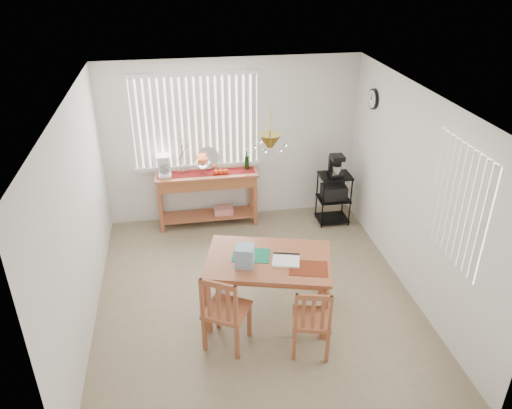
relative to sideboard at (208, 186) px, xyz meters
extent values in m
cube|color=gray|center=(0.43, -2.01, -0.68)|extent=(4.00, 4.50, 0.01)
cube|color=white|center=(0.43, 0.29, 0.63)|extent=(4.00, 0.10, 2.60)
cube|color=white|center=(0.43, -4.31, 0.63)|extent=(4.00, 0.10, 2.60)
cube|color=white|center=(-1.62, -2.01, 0.63)|extent=(0.10, 4.50, 2.60)
cube|color=white|center=(2.48, -2.01, 0.63)|extent=(0.10, 4.50, 2.60)
cube|color=white|center=(0.43, -2.01, 1.98)|extent=(4.00, 4.50, 0.10)
cube|color=white|center=(-0.12, 0.24, 0.98)|extent=(1.90, 0.01, 1.40)
cube|color=white|center=(-1.02, 0.23, 0.98)|extent=(0.07, 0.03, 1.40)
cube|color=white|center=(-0.91, 0.23, 0.98)|extent=(0.07, 0.03, 1.40)
cube|color=white|center=(-0.81, 0.23, 0.98)|extent=(0.07, 0.03, 1.40)
cube|color=white|center=(-0.70, 0.23, 0.98)|extent=(0.07, 0.03, 1.40)
cube|color=white|center=(-0.59, 0.23, 0.98)|extent=(0.07, 0.03, 1.40)
cube|color=white|center=(-0.49, 0.23, 0.98)|extent=(0.07, 0.03, 1.40)
cube|color=white|center=(-0.38, 0.23, 0.98)|extent=(0.07, 0.03, 1.40)
cube|color=white|center=(-0.28, 0.23, 0.98)|extent=(0.07, 0.03, 1.40)
cube|color=white|center=(-0.17, 0.23, 0.98)|extent=(0.07, 0.03, 1.40)
cube|color=white|center=(-0.07, 0.23, 0.98)|extent=(0.07, 0.03, 1.40)
cube|color=white|center=(0.04, 0.23, 0.98)|extent=(0.07, 0.03, 1.40)
cube|color=white|center=(0.14, 0.23, 0.98)|extent=(0.07, 0.03, 1.40)
cube|color=white|center=(0.25, 0.23, 0.98)|extent=(0.07, 0.03, 1.40)
cube|color=white|center=(0.36, 0.23, 0.98)|extent=(0.07, 0.03, 1.40)
cube|color=white|center=(0.46, 0.23, 0.98)|extent=(0.07, 0.03, 1.40)
cube|color=white|center=(0.57, 0.23, 0.98)|extent=(0.07, 0.03, 1.40)
cube|color=white|center=(0.67, 0.23, 0.98)|extent=(0.07, 0.03, 1.40)
cube|color=white|center=(0.78, 0.23, 0.98)|extent=(0.07, 0.03, 1.40)
cube|color=white|center=(-0.12, 0.21, 0.25)|extent=(1.98, 0.06, 0.06)
cube|color=white|center=(-0.12, 0.21, 1.71)|extent=(1.98, 0.06, 0.06)
cube|color=white|center=(2.43, -2.91, 0.98)|extent=(0.01, 1.10, 1.30)
cube|color=white|center=(2.42, -3.40, 0.98)|extent=(0.03, 0.07, 1.30)
cube|color=white|center=(2.42, -3.29, 0.98)|extent=(0.03, 0.07, 1.30)
cube|color=white|center=(2.42, -3.18, 0.98)|extent=(0.03, 0.07, 1.30)
cube|color=white|center=(2.42, -3.07, 0.98)|extent=(0.03, 0.07, 1.30)
cube|color=white|center=(2.42, -2.96, 0.98)|extent=(0.03, 0.07, 1.30)
cube|color=white|center=(2.42, -2.85, 0.98)|extent=(0.03, 0.07, 1.30)
cube|color=white|center=(2.42, -2.74, 0.98)|extent=(0.03, 0.07, 1.30)
cube|color=white|center=(2.42, -2.63, 0.98)|extent=(0.03, 0.07, 1.30)
cube|color=white|center=(2.42, -2.52, 0.98)|extent=(0.03, 0.07, 1.30)
cube|color=white|center=(2.42, -2.41, 0.98)|extent=(0.03, 0.07, 1.30)
cylinder|color=black|center=(2.41, -0.46, 1.41)|extent=(0.04, 0.30, 0.30)
cylinder|color=white|center=(2.38, -0.46, 1.41)|extent=(0.01, 0.25, 0.25)
cylinder|color=olive|center=(0.53, -2.32, 1.76)|extent=(0.01, 0.01, 0.34)
cone|color=olive|center=(0.53, -2.32, 1.58)|extent=(0.24, 0.24, 0.14)
sphere|color=white|center=(0.69, -2.32, 1.52)|extent=(0.05, 0.05, 0.05)
sphere|color=white|center=(0.61, -2.19, 1.52)|extent=(0.05, 0.05, 0.05)
sphere|color=white|center=(0.45, -2.19, 1.52)|extent=(0.05, 0.05, 0.05)
sphere|color=white|center=(0.37, -2.32, 1.52)|extent=(0.05, 0.05, 0.05)
sphere|color=white|center=(0.45, -2.46, 1.52)|extent=(0.05, 0.05, 0.05)
sphere|color=white|center=(0.61, -2.46, 1.52)|extent=(0.05, 0.05, 0.05)
cube|color=#AA5C39|center=(-0.01, 0.00, 0.20)|extent=(1.59, 0.45, 0.04)
cube|color=#A25F35|center=(-0.01, 0.00, 0.09)|extent=(1.53, 0.41, 0.16)
cube|color=#AA5C39|center=(-0.75, -0.17, -0.33)|extent=(0.06, 0.06, 0.68)
cube|color=#AA5C39|center=(0.73, -0.17, -0.33)|extent=(0.06, 0.06, 0.68)
cube|color=#AA5C39|center=(-0.75, 0.17, -0.33)|extent=(0.06, 0.06, 0.68)
cube|color=#AA5C39|center=(0.73, 0.17, -0.33)|extent=(0.06, 0.06, 0.68)
cube|color=#AA5C39|center=(-0.01, 0.00, -0.52)|extent=(1.47, 0.39, 0.03)
cube|color=red|center=(0.24, 0.00, -0.46)|extent=(0.30, 0.22, 0.10)
cube|color=#670D0D|center=(-0.01, 0.00, 0.23)|extent=(1.51, 0.25, 0.01)
cube|color=white|center=(-0.64, 0.00, 0.25)|extent=(0.20, 0.24, 0.05)
cube|color=white|center=(-0.64, 0.08, 0.37)|extent=(0.20, 0.08, 0.30)
cube|color=white|center=(-0.64, -0.02, 0.54)|extent=(0.20, 0.22, 0.07)
cylinder|color=white|center=(-0.64, -0.03, 0.34)|extent=(0.13, 0.13, 0.13)
cylinder|color=white|center=(-0.06, -0.02, 0.27)|extent=(0.05, 0.05, 0.10)
cone|color=white|center=(-0.06, -0.02, 0.37)|extent=(0.26, 0.26, 0.09)
sphere|color=red|center=(-0.01, -0.02, 0.45)|extent=(0.08, 0.08, 0.08)
sphere|color=red|center=(-0.04, 0.03, 0.45)|extent=(0.08, 0.08, 0.08)
sphere|color=red|center=(-0.10, 0.01, 0.45)|extent=(0.08, 0.08, 0.08)
sphere|color=red|center=(-0.10, -0.05, 0.45)|extent=(0.08, 0.08, 0.08)
sphere|color=red|center=(-0.04, -0.07, 0.45)|extent=(0.08, 0.08, 0.08)
sphere|color=red|center=(0.13, -0.08, 0.26)|extent=(0.08, 0.08, 0.08)
sphere|color=red|center=(0.21, -0.08, 0.26)|extent=(0.08, 0.08, 0.08)
sphere|color=red|center=(0.29, -0.08, 0.26)|extent=(0.08, 0.08, 0.08)
cylinder|color=silver|center=(0.04, 0.18, 0.40)|extent=(0.36, 0.09, 0.35)
cylinder|color=white|center=(-0.36, 0.05, 0.29)|extent=(0.08, 0.08, 0.14)
cylinder|color=#4C3823|center=(-0.36, 0.05, 0.58)|extent=(0.09, 0.04, 0.44)
cylinder|color=#4C3823|center=(-0.36, 0.05, 0.61)|extent=(0.14, 0.06, 0.48)
cylinder|color=#4C3823|center=(-0.36, 0.05, 0.56)|extent=(0.17, 0.08, 0.36)
cylinder|color=#4C3823|center=(-0.36, 0.05, 0.63)|extent=(0.06, 0.03, 0.54)
cylinder|color=#4C3823|center=(-0.36, 0.05, 0.55)|extent=(0.22, 0.10, 0.31)
cylinder|color=black|center=(0.63, 0.05, 0.34)|extent=(0.07, 0.07, 0.23)
cylinder|color=black|center=(0.63, 0.05, 0.49)|extent=(0.03, 0.03, 0.08)
cylinder|color=black|center=(1.77, -0.45, -0.25)|extent=(0.02, 0.02, 0.84)
cylinder|color=black|center=(2.22, -0.45, -0.25)|extent=(0.02, 0.02, 0.84)
cylinder|color=black|center=(1.77, -0.10, -0.25)|extent=(0.02, 0.02, 0.84)
cylinder|color=black|center=(2.22, -0.10, -0.25)|extent=(0.02, 0.02, 0.84)
cube|color=black|center=(1.99, -0.27, 0.15)|extent=(0.49, 0.39, 0.03)
cube|color=black|center=(1.99, -0.27, -0.25)|extent=(0.49, 0.39, 0.02)
cube|color=black|center=(1.99, -0.27, -0.61)|extent=(0.49, 0.39, 0.02)
cube|color=black|center=(1.99, -0.27, -0.13)|extent=(0.37, 0.29, 0.22)
cube|color=black|center=(1.99, -0.29, 0.19)|extent=(0.20, 0.24, 0.05)
cube|color=black|center=(1.99, -0.22, 0.31)|extent=(0.20, 0.08, 0.29)
cube|color=black|center=(1.99, -0.29, 0.47)|extent=(0.20, 0.22, 0.07)
cylinder|color=silver|center=(1.99, -0.30, 0.28)|extent=(0.13, 0.13, 0.13)
cube|color=#AA5C39|center=(0.53, -2.32, 0.09)|extent=(1.65, 1.28, 0.04)
cube|color=#A25F35|center=(0.53, -2.32, 0.04)|extent=(1.52, 1.15, 0.06)
cube|color=#AA5C39|center=(-0.22, -2.55, -0.33)|extent=(0.09, 0.09, 0.68)
cube|color=#AA5C39|center=(1.07, -2.89, -0.33)|extent=(0.09, 0.09, 0.68)
cube|color=#AA5C39|center=(-0.01, -1.76, -0.33)|extent=(0.09, 0.09, 0.68)
cube|color=#AA5C39|center=(1.28, -2.10, -0.33)|extent=(0.09, 0.09, 0.68)
cube|color=#167D5B|center=(0.35, -2.22, 0.11)|extent=(0.50, 0.41, 0.01)
cube|color=maroon|center=(0.95, -2.60, 0.11)|extent=(0.50, 0.41, 0.01)
cube|color=white|center=(0.72, -2.43, 0.12)|extent=(0.37, 0.32, 0.03)
cube|color=black|center=(0.76, -2.30, 0.13)|extent=(0.31, 0.11, 0.03)
cube|color=#86A8C3|center=(0.24, -2.41, 0.24)|extent=(0.25, 0.25, 0.25)
cube|color=#AA5C39|center=(-0.02, -2.78, -0.20)|extent=(0.62, 0.62, 0.04)
cube|color=#AA5C39|center=(0.25, -2.71, -0.45)|extent=(0.06, 0.06, 0.44)
cube|color=#AA5C39|center=(-0.10, -2.52, -0.45)|extent=(0.06, 0.06, 0.44)
cube|color=#AA5C39|center=(0.06, -3.05, -0.45)|extent=(0.06, 0.06, 0.44)
cube|color=#AA5C39|center=(-0.28, -2.86, -0.45)|extent=(0.06, 0.06, 0.44)
cube|color=#AA5C39|center=(0.05, -3.06, 0.07)|extent=(0.05, 0.05, 0.50)
cube|color=#AA5C39|center=(-0.29, -2.87, 0.07)|extent=(0.05, 0.05, 0.50)
cube|color=#AA5C39|center=(-0.12, -2.96, 0.28)|extent=(0.38, 0.23, 0.06)
cube|color=#AA5C39|center=(-0.02, -3.02, 0.04)|extent=(0.05, 0.04, 0.40)
cube|color=#AA5C39|center=(-0.12, -2.96, 0.04)|extent=(0.05, 0.04, 0.40)
cube|color=#AA5C39|center=(-0.21, -2.91, 0.04)|extent=(0.05, 0.04, 0.40)
cube|color=#AA5C39|center=(0.88, -3.04, -0.24)|extent=(0.51, 0.51, 0.04)
cube|color=#AA5C39|center=(1.10, -2.91, -0.47)|extent=(0.05, 0.05, 0.41)
cube|color=#AA5C39|center=(0.75, -2.82, -0.47)|extent=(0.05, 0.05, 0.41)
cube|color=#AA5C39|center=(1.01, -3.26, -0.47)|extent=(0.05, 0.05, 0.41)
cube|color=#AA5C39|center=(0.67, -3.17, -0.47)|extent=(0.05, 0.05, 0.41)
cube|color=#AA5C39|center=(1.01, -3.27, 0.00)|extent=(0.04, 0.04, 0.46)
cube|color=#AA5C39|center=(0.66, -3.18, 0.00)|extent=(0.04, 0.04, 0.46)
cube|color=#AA5C39|center=(0.84, -3.22, 0.20)|extent=(0.37, 0.12, 0.06)
cube|color=#AA5C39|center=(0.93, -3.25, -0.02)|extent=(0.04, 0.03, 0.36)
cube|color=#AA5C39|center=(0.84, -3.22, -0.02)|extent=(0.04, 0.03, 0.36)
cube|color=#AA5C39|center=(0.74, -3.20, -0.02)|extent=(0.04, 0.03, 0.36)
camera|label=1|loc=(-0.41, -7.11, 3.40)|focal=35.00mm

